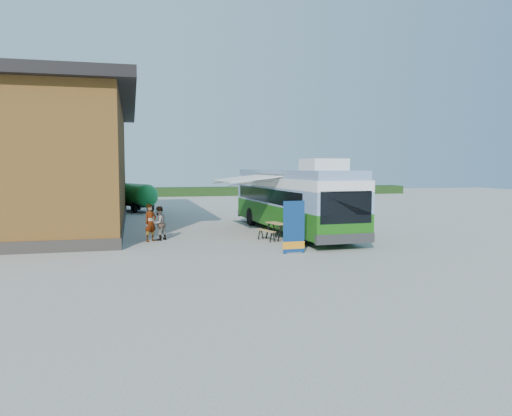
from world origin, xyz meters
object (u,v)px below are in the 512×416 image
object	(u,v)px
person_b	(159,223)
slurry_tanker	(136,195)
banner	(294,232)
person_a	(150,223)
picnic_table	(277,227)
bus	(292,198)

from	to	relation	value
person_b	slurry_tanker	bearing A→B (deg)	-130.58
banner	person_a	size ratio (longest dim) A/B	1.21
person_a	banner	bearing A→B (deg)	-78.04
picnic_table	person_b	distance (m)	5.57
picnic_table	slurry_tanker	world-z (taller)	slurry_tanker
bus	picnic_table	xyz separation A→B (m)	(-1.53, -2.35, -1.21)
person_b	banner	bearing A→B (deg)	91.49
bus	picnic_table	bearing A→B (deg)	-125.97
banner	person_a	bearing A→B (deg)	136.38
person_b	slurry_tanker	distance (m)	15.99
bus	banner	xyz separation A→B (m)	(-1.93, -6.09, -0.96)
bus	picnic_table	distance (m)	3.05
banner	picnic_table	distance (m)	3.77
bus	person_a	world-z (taller)	bus
person_a	slurry_tanker	world-z (taller)	slurry_tanker
bus	banner	bearing A→B (deg)	-110.49
picnic_table	banner	bearing A→B (deg)	-112.12
bus	slurry_tanker	xyz separation A→B (m)	(-7.87, 14.83, -0.58)
bus	banner	size ratio (longest dim) A/B	5.94
bus	person_b	xyz separation A→B (m)	(-6.96, -1.13, -1.02)
banner	slurry_tanker	bearing A→B (deg)	102.97
bus	person_b	distance (m)	7.12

